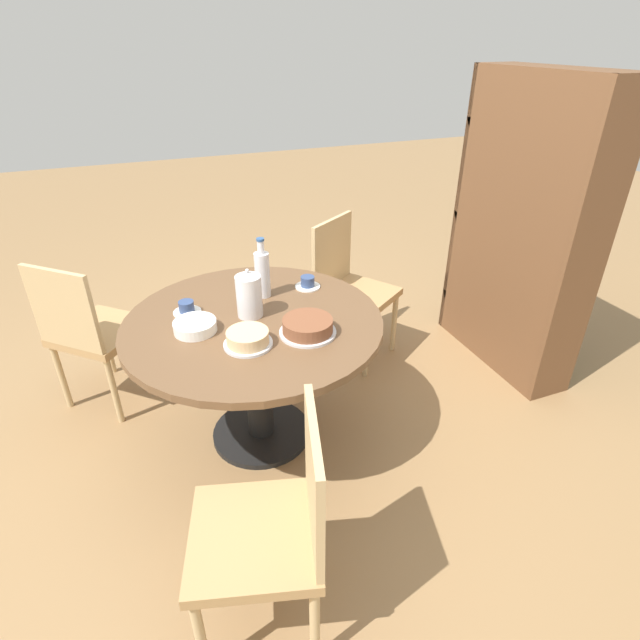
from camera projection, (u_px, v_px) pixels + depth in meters
ground_plane at (262, 434)px, 2.66m from camera, size 14.00×14.00×0.00m
dining_table at (255, 346)px, 2.38m from camera, size 1.21×1.21×0.71m
chair_a at (92, 330)px, 2.66m from camera, size 0.59×0.59×0.89m
chair_b at (273, 526)px, 1.61m from camera, size 0.52×0.52×0.89m
chair_c at (349, 286)px, 3.13m from camera, size 0.58×0.58×0.89m
bookshelf at (519, 237)px, 2.90m from camera, size 0.96×0.28×1.71m
coffee_pot at (248, 295)px, 2.29m from camera, size 0.12×0.12×0.24m
water_bottle at (262, 273)px, 2.46m from camera, size 0.07×0.07×0.31m
cake_main at (308, 327)px, 2.18m from camera, size 0.25×0.25×0.07m
cake_second at (248, 339)px, 2.10m from camera, size 0.21×0.21×0.07m
cup_a at (308, 283)px, 2.59m from camera, size 0.13×0.13×0.06m
cup_b at (187, 308)px, 2.35m from camera, size 0.13×0.13×0.06m
plate_stack at (195, 326)px, 2.21m from camera, size 0.19×0.19×0.05m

